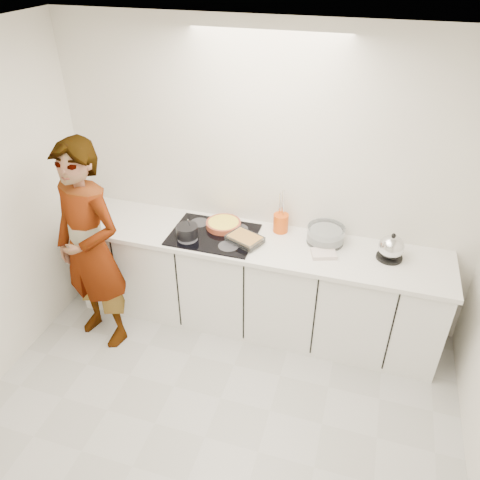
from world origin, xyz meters
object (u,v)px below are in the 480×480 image
(tart_dish, at_px, (223,224))
(saucepan, at_px, (187,231))
(kettle, at_px, (391,248))
(mixing_bowl, at_px, (326,235))
(cook, at_px, (90,249))
(hob, at_px, (214,235))
(baking_dish, at_px, (245,239))
(utensil_crock, at_px, (281,223))

(tart_dish, relative_size, saucepan, 1.72)
(saucepan, xyz_separation_m, kettle, (1.65, 0.18, 0.03))
(mixing_bowl, height_order, cook, cook)
(hob, xyz_separation_m, baking_dish, (0.29, -0.04, 0.04))
(baking_dish, xyz_separation_m, utensil_crock, (0.24, 0.27, 0.04))
(hob, xyz_separation_m, utensil_crock, (0.53, 0.23, 0.07))
(saucepan, distance_m, cook, 0.80)
(hob, distance_m, cook, 1.02)
(mixing_bowl, xyz_separation_m, kettle, (0.52, -0.09, 0.03))
(saucepan, bearing_deg, baking_dish, 7.30)
(baking_dish, relative_size, mixing_bowl, 1.06)
(baking_dish, relative_size, cook, 0.18)
(kettle, relative_size, utensil_crock, 1.46)
(baking_dish, bearing_deg, utensil_crock, 48.42)
(hob, relative_size, utensil_crock, 4.44)
(tart_dish, relative_size, mixing_bowl, 1.27)
(baking_dish, relative_size, kettle, 1.41)
(baking_dish, bearing_deg, tart_dish, 144.68)
(baking_dish, height_order, utensil_crock, utensil_crock)
(utensil_crock, bearing_deg, hob, -156.42)
(hob, relative_size, mixing_bowl, 2.28)
(mixing_bowl, height_order, kettle, kettle)
(tart_dish, distance_m, baking_dish, 0.30)
(tart_dish, height_order, cook, cook)
(mixing_bowl, distance_m, kettle, 0.53)
(tart_dish, height_order, mixing_bowl, mixing_bowl)
(kettle, bearing_deg, utensil_crock, 170.72)
(tart_dish, height_order, utensil_crock, utensil_crock)
(kettle, bearing_deg, baking_dish, -173.96)
(hob, relative_size, saucepan, 3.10)
(kettle, bearing_deg, tart_dish, 177.92)
(tart_dish, xyz_separation_m, saucepan, (-0.24, -0.24, 0.02))
(saucepan, height_order, cook, cook)
(baking_dish, distance_m, utensil_crock, 0.37)
(cook, bearing_deg, mixing_bowl, 36.04)
(hob, distance_m, mixing_bowl, 0.94)
(hob, xyz_separation_m, saucepan, (-0.20, -0.10, 0.06))
(hob, xyz_separation_m, mixing_bowl, (0.93, 0.17, 0.06))
(tart_dish, bearing_deg, baking_dish, -35.32)
(tart_dish, xyz_separation_m, cook, (-0.93, -0.65, -0.02))
(cook, bearing_deg, utensil_crock, 43.17)
(saucepan, relative_size, mixing_bowl, 0.74)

